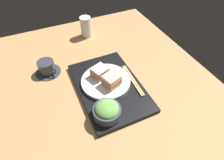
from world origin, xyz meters
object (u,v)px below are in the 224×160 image
object	(u,v)px
coffee_cup	(47,68)
drinking_glass	(86,27)
sandwich_near	(111,80)
sandwich_far	(100,72)
sandwich_plate	(106,81)
chopsticks_pair	(133,80)
salad_bowl	(107,111)

from	to	relation	value
coffee_cup	drinking_glass	bearing A→B (deg)	-50.40
coffee_cup	drinking_glass	size ratio (longest dim) A/B	1.01
sandwich_near	sandwich_far	bearing A→B (deg)	19.77
drinking_glass	sandwich_plate	bearing A→B (deg)	172.70
sandwich_far	chopsticks_pair	bearing A→B (deg)	-120.17
sandwich_near	sandwich_far	size ratio (longest dim) A/B	0.99
salad_bowl	coffee_cup	distance (cm)	39.34
chopsticks_pair	coffee_cup	world-z (taller)	coffee_cup
sandwich_plate	chopsticks_pair	size ratio (longest dim) A/B	1.09
salad_bowl	coffee_cup	size ratio (longest dim) A/B	0.89
salad_bowl	drinking_glass	size ratio (longest dim) A/B	0.90
sandwich_near	drinking_glass	bearing A→B (deg)	-5.22
sandwich_far	drinking_glass	distance (cm)	39.60
drinking_glass	coffee_cup	bearing A→B (deg)	129.60
salad_bowl	chopsticks_pair	bearing A→B (deg)	-55.42
drinking_glass	sandwich_far	bearing A→B (deg)	170.26
sandwich_plate	salad_bowl	world-z (taller)	salad_bowl
salad_bowl	drinking_glass	world-z (taller)	drinking_glass
salad_bowl	sandwich_far	bearing A→B (deg)	-14.40
sandwich_plate	drinking_glass	distance (cm)	42.97
sandwich_near	salad_bowl	world-z (taller)	salad_bowl
sandwich_far	coffee_cup	bearing A→B (deg)	52.67
sandwich_plate	coffee_cup	xyz separation A→B (cm)	(19.54, 22.31, 0.24)
sandwich_far	coffee_cup	distance (cm)	26.65
salad_bowl	chopsticks_pair	size ratio (longest dim) A/B	0.53
sandwich_far	salad_bowl	size ratio (longest dim) A/B	0.79
sandwich_near	sandwich_far	world-z (taller)	sandwich_near
chopsticks_pair	coffee_cup	size ratio (longest dim) A/B	1.66
sandwich_plate	sandwich_near	bearing A→B (deg)	-160.23
sandwich_near	coffee_cup	distance (cm)	33.08
chopsticks_pair	sandwich_far	bearing A→B (deg)	59.83
sandwich_far	coffee_cup	world-z (taller)	sandwich_far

